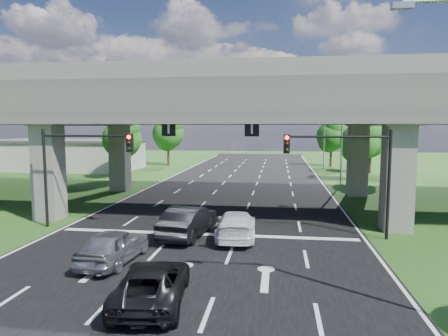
% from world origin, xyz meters
% --- Properties ---
extents(ground, '(160.00, 160.00, 0.00)m').
position_xyz_m(ground, '(0.00, 0.00, 0.00)').
color(ground, '#1F3F14').
rests_on(ground, ground).
extents(road, '(18.00, 120.00, 0.03)m').
position_xyz_m(road, '(0.00, 10.00, 0.01)').
color(road, black).
rests_on(road, ground).
extents(overpass, '(80.00, 15.00, 10.00)m').
position_xyz_m(overpass, '(0.00, 12.00, 7.92)').
color(overpass, '#373532').
rests_on(overpass, ground).
extents(warehouse, '(20.00, 10.00, 4.00)m').
position_xyz_m(warehouse, '(-26.00, 35.00, 2.00)').
color(warehouse, '#9E9E99').
rests_on(warehouse, ground).
extents(signal_right, '(5.76, 0.54, 6.00)m').
position_xyz_m(signal_right, '(7.82, 3.94, 4.19)').
color(signal_right, black).
rests_on(signal_right, ground).
extents(signal_left, '(5.76, 0.54, 6.00)m').
position_xyz_m(signal_left, '(-7.82, 3.94, 4.19)').
color(signal_left, black).
rests_on(signal_left, ground).
extents(streetlight_far, '(3.38, 0.25, 10.00)m').
position_xyz_m(streetlight_far, '(10.10, 24.00, 5.85)').
color(streetlight_far, gray).
rests_on(streetlight_far, ground).
extents(streetlight_beyond, '(3.38, 0.25, 10.00)m').
position_xyz_m(streetlight_beyond, '(10.10, 40.00, 5.85)').
color(streetlight_beyond, gray).
rests_on(streetlight_beyond, ground).
extents(tree_left_near, '(4.50, 4.50, 7.80)m').
position_xyz_m(tree_left_near, '(-13.95, 26.00, 4.82)').
color(tree_left_near, black).
rests_on(tree_left_near, ground).
extents(tree_left_mid, '(3.91, 3.90, 6.76)m').
position_xyz_m(tree_left_mid, '(-16.95, 34.00, 4.17)').
color(tree_left_mid, black).
rests_on(tree_left_mid, ground).
extents(tree_left_far, '(4.80, 4.80, 8.32)m').
position_xyz_m(tree_left_far, '(-12.95, 42.00, 5.14)').
color(tree_left_far, black).
rests_on(tree_left_far, ground).
extents(tree_right_near, '(4.20, 4.20, 7.28)m').
position_xyz_m(tree_right_near, '(13.05, 28.00, 4.50)').
color(tree_right_near, black).
rests_on(tree_right_near, ground).
extents(tree_right_mid, '(3.91, 3.90, 6.76)m').
position_xyz_m(tree_right_mid, '(16.05, 36.00, 4.17)').
color(tree_right_mid, black).
rests_on(tree_right_mid, ground).
extents(tree_right_far, '(4.50, 4.50, 7.80)m').
position_xyz_m(tree_right_far, '(12.05, 44.00, 4.82)').
color(tree_right_far, black).
rests_on(tree_right_far, ground).
extents(car_silver, '(2.15, 4.67, 1.55)m').
position_xyz_m(car_silver, '(-3.25, -1.69, 0.80)').
color(car_silver, '#A2A4A9').
rests_on(car_silver, road).
extents(car_dark, '(2.49, 5.42, 1.72)m').
position_xyz_m(car_dark, '(-0.88, 3.00, 0.89)').
color(car_dark, black).
rests_on(car_dark, road).
extents(car_white, '(2.39, 5.23, 1.48)m').
position_xyz_m(car_white, '(1.80, 3.00, 0.77)').
color(car_white, silver).
rests_on(car_white, road).
extents(car_trailing, '(2.84, 5.13, 1.36)m').
position_xyz_m(car_trailing, '(-0.24, -5.42, 0.71)').
color(car_trailing, black).
rests_on(car_trailing, road).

